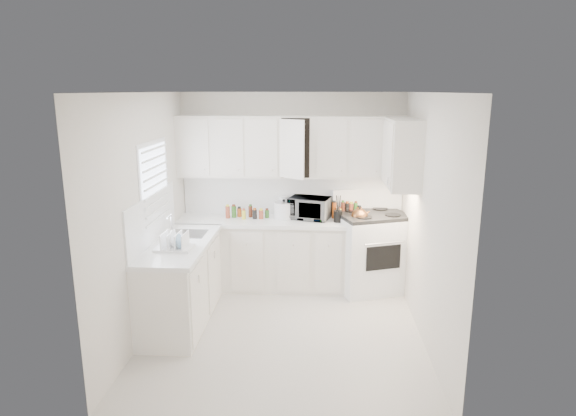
# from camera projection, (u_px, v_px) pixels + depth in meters

# --- Properties ---
(floor) EXTENTS (3.20, 3.20, 0.00)m
(floor) POSITION_uv_depth(u_px,v_px,m) (284.00, 331.00, 5.52)
(floor) COLOR beige
(floor) RESTS_ON ground
(ceiling) EXTENTS (3.20, 3.20, 0.00)m
(ceiling) POSITION_uv_depth(u_px,v_px,m) (284.00, 92.00, 4.92)
(ceiling) COLOR white
(ceiling) RESTS_ON ground
(wall_back) EXTENTS (3.00, 0.00, 3.00)m
(wall_back) POSITION_uv_depth(u_px,v_px,m) (292.00, 189.00, 6.77)
(wall_back) COLOR silver
(wall_back) RESTS_ON ground
(wall_front) EXTENTS (3.00, 0.00, 3.00)m
(wall_front) POSITION_uv_depth(u_px,v_px,m) (269.00, 273.00, 3.67)
(wall_front) COLOR silver
(wall_front) RESTS_ON ground
(wall_left) EXTENTS (0.00, 3.20, 3.20)m
(wall_left) POSITION_uv_depth(u_px,v_px,m) (145.00, 217.00, 5.31)
(wall_left) COLOR silver
(wall_left) RESTS_ON ground
(wall_right) EXTENTS (0.00, 3.20, 3.20)m
(wall_right) POSITION_uv_depth(u_px,v_px,m) (428.00, 221.00, 5.13)
(wall_right) COLOR silver
(wall_right) RESTS_ON ground
(window_blinds) EXTENTS (0.06, 0.96, 1.06)m
(window_blinds) POSITION_uv_depth(u_px,v_px,m) (156.00, 188.00, 5.59)
(window_blinds) COLOR white
(window_blinds) RESTS_ON wall_left
(lower_cabinets_back) EXTENTS (2.22, 0.60, 0.90)m
(lower_cabinets_back) POSITION_uv_depth(u_px,v_px,m) (262.00, 255.00, 6.70)
(lower_cabinets_back) COLOR silver
(lower_cabinets_back) RESTS_ON floor
(lower_cabinets_left) EXTENTS (0.60, 1.60, 0.90)m
(lower_cabinets_left) POSITION_uv_depth(u_px,v_px,m) (181.00, 284.00, 5.69)
(lower_cabinets_left) COLOR silver
(lower_cabinets_left) RESTS_ON floor
(countertop_back) EXTENTS (2.24, 0.64, 0.05)m
(countertop_back) POSITION_uv_depth(u_px,v_px,m) (262.00, 221.00, 6.58)
(countertop_back) COLOR white
(countertop_back) RESTS_ON lower_cabinets_back
(countertop_left) EXTENTS (0.64, 1.62, 0.05)m
(countertop_left) POSITION_uv_depth(u_px,v_px,m) (180.00, 245.00, 5.57)
(countertop_left) COLOR white
(countertop_left) RESTS_ON lower_cabinets_left
(backsplash_back) EXTENTS (2.98, 0.02, 0.55)m
(backsplash_back) POSITION_uv_depth(u_px,v_px,m) (292.00, 195.00, 6.78)
(backsplash_back) COLOR white
(backsplash_back) RESTS_ON wall_back
(backsplash_left) EXTENTS (0.02, 1.60, 0.55)m
(backsplash_left) POSITION_uv_depth(u_px,v_px,m) (152.00, 219.00, 5.52)
(backsplash_left) COLOR white
(backsplash_left) RESTS_ON wall_left
(upper_cabinets_back) EXTENTS (3.00, 0.33, 0.80)m
(upper_cabinets_back) POSITION_uv_depth(u_px,v_px,m) (291.00, 177.00, 6.57)
(upper_cabinets_back) COLOR silver
(upper_cabinets_back) RESTS_ON wall_back
(upper_cabinets_right) EXTENTS (0.33, 0.90, 0.80)m
(upper_cabinets_right) POSITION_uv_depth(u_px,v_px,m) (400.00, 187.00, 5.89)
(upper_cabinets_right) COLOR silver
(upper_cabinets_right) RESTS_ON wall_right
(sink) EXTENTS (0.42, 0.38, 0.30)m
(sink) POSITION_uv_depth(u_px,v_px,m) (187.00, 224.00, 5.88)
(sink) COLOR gray
(sink) RESTS_ON countertop_left
(stove) EXTENTS (1.06, 0.97, 1.34)m
(stove) POSITION_uv_depth(u_px,v_px,m) (371.00, 241.00, 6.57)
(stove) COLOR white
(stove) RESTS_ON floor
(tea_kettle) EXTENTS (0.32, 0.29, 0.24)m
(tea_kettle) POSITION_uv_depth(u_px,v_px,m) (360.00, 215.00, 6.33)
(tea_kettle) COLOR brown
(tea_kettle) RESTS_ON stove
(frying_pan) EXTENTS (0.30, 0.45, 0.04)m
(frying_pan) POSITION_uv_depth(u_px,v_px,m) (384.00, 217.00, 6.64)
(frying_pan) COLOR black
(frying_pan) RESTS_ON stove
(microwave) EXTENTS (0.58, 0.43, 0.35)m
(microwave) POSITION_uv_depth(u_px,v_px,m) (310.00, 206.00, 6.58)
(microwave) COLOR gray
(microwave) RESTS_ON countertop_back
(rice_cooker) EXTENTS (0.31, 0.31, 0.26)m
(rice_cooker) POSITION_uv_depth(u_px,v_px,m) (284.00, 209.00, 6.61)
(rice_cooker) COLOR white
(rice_cooker) RESTS_ON countertop_back
(paper_towel) EXTENTS (0.12, 0.12, 0.27)m
(paper_towel) POSITION_uv_depth(u_px,v_px,m) (283.00, 206.00, 6.74)
(paper_towel) COLOR white
(paper_towel) RESTS_ON countertop_back
(utensil_crock) EXTENTS (0.13, 0.13, 0.36)m
(utensil_crock) POSITION_uv_depth(u_px,v_px,m) (338.00, 208.00, 6.40)
(utensil_crock) COLOR black
(utensil_crock) RESTS_ON countertop_back
(dish_rack) EXTENTS (0.40, 0.30, 0.21)m
(dish_rack) POSITION_uv_depth(u_px,v_px,m) (174.00, 240.00, 5.31)
(dish_rack) COLOR white
(dish_rack) RESTS_ON countertop_left
(spice_left_0) EXTENTS (0.06, 0.06, 0.13)m
(spice_left_0) POSITION_uv_depth(u_px,v_px,m) (229.00, 212.00, 6.72)
(spice_left_0) COLOR #A1432B
(spice_left_0) RESTS_ON countertop_back
(spice_left_1) EXTENTS (0.06, 0.06, 0.13)m
(spice_left_1) POSITION_uv_depth(u_px,v_px,m) (233.00, 213.00, 6.63)
(spice_left_1) COLOR #316822
(spice_left_1) RESTS_ON countertop_back
(spice_left_2) EXTENTS (0.06, 0.06, 0.13)m
(spice_left_2) POSITION_uv_depth(u_px,v_px,m) (240.00, 212.00, 6.71)
(spice_left_2) COLOR #BA4F18
(spice_left_2) RESTS_ON countertop_back
(spice_left_3) EXTENTS (0.06, 0.06, 0.13)m
(spice_left_3) POSITION_uv_depth(u_px,v_px,m) (244.00, 214.00, 6.62)
(spice_left_3) COLOR yellow
(spice_left_3) RESTS_ON countertop_back
(spice_left_4) EXTENTS (0.06, 0.06, 0.13)m
(spice_left_4) POSITION_uv_depth(u_px,v_px,m) (251.00, 212.00, 6.70)
(spice_left_4) COLOR #612C1B
(spice_left_4) RESTS_ON countertop_back
(spice_left_5) EXTENTS (0.06, 0.06, 0.13)m
(spice_left_5) POSITION_uv_depth(u_px,v_px,m) (255.00, 214.00, 6.61)
(spice_left_5) COLOR black
(spice_left_5) RESTS_ON countertop_back
(spice_left_6) EXTENTS (0.06, 0.06, 0.13)m
(spice_left_6) POSITION_uv_depth(u_px,v_px,m) (262.00, 212.00, 6.69)
(spice_left_6) COLOR #A1432B
(spice_left_6) RESTS_ON countertop_back
(spice_left_7) EXTENTS (0.06, 0.06, 0.13)m
(spice_left_7) POSITION_uv_depth(u_px,v_px,m) (267.00, 214.00, 6.60)
(spice_left_7) COLOR #316822
(spice_left_7) RESTS_ON countertop_back
(sauce_right_0) EXTENTS (0.06, 0.06, 0.19)m
(sauce_right_0) POSITION_uv_depth(u_px,v_px,m) (334.00, 210.00, 6.66)
(sauce_right_0) COLOR #BA4F18
(sauce_right_0) RESTS_ON countertop_back
(sauce_right_1) EXTENTS (0.06, 0.06, 0.19)m
(sauce_right_1) POSITION_uv_depth(u_px,v_px,m) (339.00, 211.00, 6.60)
(sauce_right_1) COLOR yellow
(sauce_right_1) RESTS_ON countertop_back
(sauce_right_2) EXTENTS (0.06, 0.06, 0.19)m
(sauce_right_2) POSITION_uv_depth(u_px,v_px,m) (343.00, 210.00, 6.66)
(sauce_right_2) COLOR #612C1B
(sauce_right_2) RESTS_ON countertop_back
(sauce_right_3) EXTENTS (0.06, 0.06, 0.19)m
(sauce_right_3) POSITION_uv_depth(u_px,v_px,m) (347.00, 212.00, 6.60)
(sauce_right_3) COLOR black
(sauce_right_3) RESTS_ON countertop_back
(sauce_right_4) EXTENTS (0.06, 0.06, 0.19)m
(sauce_right_4) POSITION_uv_depth(u_px,v_px,m) (351.00, 211.00, 6.65)
(sauce_right_4) COLOR #A1432B
(sauce_right_4) RESTS_ON countertop_back
(sauce_right_5) EXTENTS (0.06, 0.06, 0.19)m
(sauce_right_5) POSITION_uv_depth(u_px,v_px,m) (355.00, 212.00, 6.59)
(sauce_right_5) COLOR #316822
(sauce_right_5) RESTS_ON countertop_back
(sauce_right_6) EXTENTS (0.06, 0.06, 0.19)m
(sauce_right_6) POSITION_uv_depth(u_px,v_px,m) (359.00, 211.00, 6.64)
(sauce_right_6) COLOR #BA4F18
(sauce_right_6) RESTS_ON countertop_back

